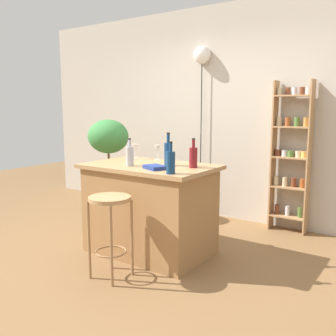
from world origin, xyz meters
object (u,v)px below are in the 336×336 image
at_px(bar_stool, 110,217).
at_px(bottle_sauce_amber, 168,153).
at_px(plant_stool, 110,198).
at_px(wine_glass_center, 157,149).
at_px(potted_plant, 108,141).
at_px(bottle_vinegar, 193,157).
at_px(cookbook, 155,167).
at_px(pendant_globe_light, 202,57).
at_px(wine_glass_left, 135,148).
at_px(bottle_soda_blue, 130,156).
at_px(spice_shelf, 291,155).
at_px(bottle_olive_oil, 171,162).

relative_size(bar_stool, bottle_sauce_amber, 2.24).
relative_size(plant_stool, wine_glass_center, 3.04).
bearing_deg(potted_plant, bottle_vinegar, -20.68).
distance_m(cookbook, pendant_globe_light, 2.17).
relative_size(bar_stool, wine_glass_center, 4.44).
bearing_deg(bar_stool, potted_plant, 133.75).
xyz_separation_m(potted_plant, wine_glass_left, (0.86, -0.47, -0.01)).
bearing_deg(bar_stool, bottle_vinegar, 62.94).
xyz_separation_m(potted_plant, bottle_soda_blue, (1.15, -0.91, -0.02)).
relative_size(plant_stool, bottle_vinegar, 1.77).
bearing_deg(spice_shelf, bottle_vinegar, -109.37).
relative_size(bar_stool, plant_stool, 1.46).
relative_size(bar_stool, bottle_olive_oil, 2.60).
height_order(bar_stool, potted_plant, potted_plant).
bearing_deg(pendant_globe_light, bottle_soda_blue, -83.85).
distance_m(wine_glass_center, cookbook, 0.63).
bearing_deg(bottle_olive_oil, cookbook, 154.76).
relative_size(bottle_sauce_amber, bottle_soda_blue, 1.20).
bearing_deg(wine_glass_center, wine_glass_left, -166.29).
xyz_separation_m(spice_shelf, bottle_sauce_amber, (-0.76, -1.44, 0.11)).
relative_size(bottle_vinegar, wine_glass_center, 1.71).
distance_m(spice_shelf, cookbook, 1.84).
height_order(bottle_olive_oil, wine_glass_center, bottle_olive_oil).
distance_m(bottle_sauce_amber, wine_glass_left, 0.63).
distance_m(wine_glass_left, cookbook, 0.76).
distance_m(spice_shelf, bottle_vinegar, 1.50).
bearing_deg(wine_glass_center, potted_plant, 159.94).
bearing_deg(bar_stool, plant_stool, 133.75).
xyz_separation_m(spice_shelf, bottle_olive_oil, (-0.48, -1.81, 0.09)).
distance_m(bar_stool, wine_glass_center, 1.12).
distance_m(bottle_olive_oil, pendant_globe_light, 2.30).
bearing_deg(bottle_soda_blue, bar_stool, -69.02).
bearing_deg(bar_stool, bottle_soda_blue, 110.98).
distance_m(plant_stool, bottle_olive_oil, 2.16).
bearing_deg(plant_stool, bottle_soda_blue, -38.25).
xyz_separation_m(spice_shelf, cookbook, (-0.75, -1.68, 0.00)).
height_order(plant_stool, pendant_globe_light, pendant_globe_light).
bearing_deg(bar_stool, cookbook, 74.51).
xyz_separation_m(bottle_sauce_amber, bottle_soda_blue, (-0.30, -0.23, -0.02)).
bearing_deg(bottle_sauce_amber, cookbook, -85.84).
bearing_deg(plant_stool, cookbook, -32.15).
relative_size(bottle_olive_oil, cookbook, 1.34).
bearing_deg(bottle_olive_oil, bottle_soda_blue, 166.41).
xyz_separation_m(wine_glass_left, pendant_globe_light, (0.11, 1.28, 1.11)).
height_order(potted_plant, bottle_sauce_amber, potted_plant).
bearing_deg(wine_glass_center, bottle_sauce_amber, -39.25).
height_order(bottle_vinegar, pendant_globe_light, pendant_globe_light).
bearing_deg(spice_shelf, plant_stool, -161.07).
relative_size(bottle_olive_oil, wine_glass_left, 1.71).
bearing_deg(plant_stool, wine_glass_left, -28.89).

